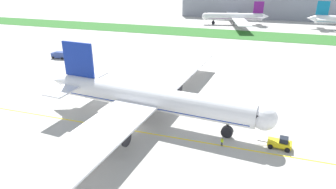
{
  "coord_description": "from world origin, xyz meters",
  "views": [
    {
      "loc": [
        22.17,
        -47.46,
        29.73
      ],
      "look_at": [
        3.26,
        11.67,
        3.41
      ],
      "focal_mm": 30.96,
      "sensor_mm": 36.0,
      "label": 1
    }
  ],
  "objects_px": {
    "airliner_foreground": "(148,98)",
    "ground_crew_wingwalker_port": "(131,114)",
    "parked_airliner_far_left": "(235,17)",
    "service_truck_baggage_loader": "(59,55)",
    "pushback_tug": "(280,143)",
    "ground_crew_marshaller_front": "(222,141)"
  },
  "relations": [
    {
      "from": "airliner_foreground",
      "to": "ground_crew_marshaller_front",
      "type": "bearing_deg",
      "value": -16.95
    },
    {
      "from": "service_truck_baggage_loader",
      "to": "airliner_foreground",
      "type": "bearing_deg",
      "value": -35.9
    },
    {
      "from": "pushback_tug",
      "to": "service_truck_baggage_loader",
      "type": "distance_m",
      "value": 85.23
    },
    {
      "from": "ground_crew_marshaller_front",
      "to": "ground_crew_wingwalker_port",
      "type": "bearing_deg",
      "value": 165.84
    },
    {
      "from": "parked_airliner_far_left",
      "to": "pushback_tug",
      "type": "bearing_deg",
      "value": -80.89
    },
    {
      "from": "airliner_foreground",
      "to": "ground_crew_wingwalker_port",
      "type": "distance_m",
      "value": 6.02
    },
    {
      "from": "pushback_tug",
      "to": "ground_crew_wingwalker_port",
      "type": "height_order",
      "value": "pushback_tug"
    },
    {
      "from": "airliner_foreground",
      "to": "pushback_tug",
      "type": "relative_size",
      "value": 13.59
    },
    {
      "from": "airliner_foreground",
      "to": "service_truck_baggage_loader",
      "type": "xyz_separation_m",
      "value": [
        -49.53,
        35.85,
        -3.91
      ]
    },
    {
      "from": "airliner_foreground",
      "to": "ground_crew_wingwalker_port",
      "type": "relative_size",
      "value": 50.72
    },
    {
      "from": "ground_crew_wingwalker_port",
      "to": "parked_airliner_far_left",
      "type": "bearing_deg",
      "value": 86.03
    },
    {
      "from": "airliner_foreground",
      "to": "ground_crew_wingwalker_port",
      "type": "xyz_separation_m",
      "value": [
        -4.15,
        0.18,
        -4.36
      ]
    },
    {
      "from": "airliner_foreground",
      "to": "ground_crew_marshaller_front",
      "type": "height_order",
      "value": "airliner_foreground"
    },
    {
      "from": "ground_crew_marshaller_front",
      "to": "parked_airliner_far_left",
      "type": "distance_m",
      "value": 137.93
    },
    {
      "from": "parked_airliner_far_left",
      "to": "airliner_foreground",
      "type": "bearing_deg",
      "value": -92.17
    },
    {
      "from": "ground_crew_marshaller_front",
      "to": "service_truck_baggage_loader",
      "type": "distance_m",
      "value": 77.6
    },
    {
      "from": "pushback_tug",
      "to": "parked_airliner_far_left",
      "type": "height_order",
      "value": "parked_airliner_far_left"
    },
    {
      "from": "pushback_tug",
      "to": "ground_crew_wingwalker_port",
      "type": "relative_size",
      "value": 3.73
    },
    {
      "from": "ground_crew_wingwalker_port",
      "to": "service_truck_baggage_loader",
      "type": "height_order",
      "value": "service_truck_baggage_loader"
    },
    {
      "from": "ground_crew_wingwalker_port",
      "to": "ground_crew_marshaller_front",
      "type": "height_order",
      "value": "ground_crew_marshaller_front"
    },
    {
      "from": "parked_airliner_far_left",
      "to": "service_truck_baggage_loader",
      "type": "bearing_deg",
      "value": -119.47
    },
    {
      "from": "ground_crew_wingwalker_port",
      "to": "service_truck_baggage_loader",
      "type": "bearing_deg",
      "value": 141.83
    }
  ]
}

